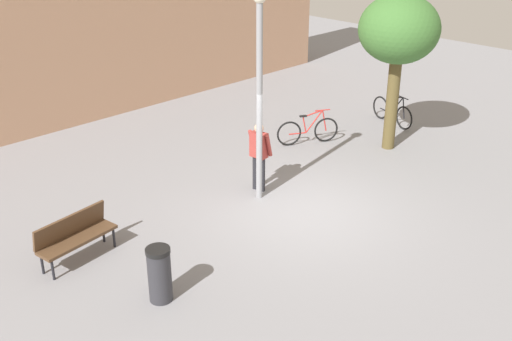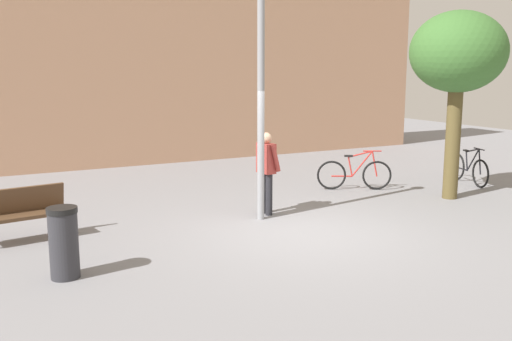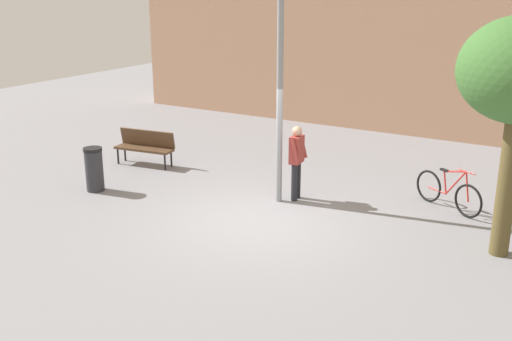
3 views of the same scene
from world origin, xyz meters
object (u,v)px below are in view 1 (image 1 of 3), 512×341
(park_bench, at_px, (75,234))
(bicycle_black, at_px, (392,112))
(person_by_lamppost, at_px, (259,152))
(plaza_tree, at_px, (399,32))
(trash_bin, at_px, (160,274))
(lamppost, at_px, (259,85))
(bicycle_red, at_px, (308,131))

(park_bench, relative_size, bicycle_black, 0.94)
(person_by_lamppost, distance_m, plaza_tree, 4.99)
(person_by_lamppost, bearing_deg, bicycle_black, 3.29)
(park_bench, relative_size, trash_bin, 1.60)
(lamppost, relative_size, park_bench, 2.84)
(bicycle_red, height_order, trash_bin, trash_bin)
(person_by_lamppost, bearing_deg, bicycle_red, 19.87)
(lamppost, bearing_deg, park_bench, 171.66)
(plaza_tree, bearing_deg, person_by_lamppost, 171.41)
(plaza_tree, distance_m, trash_bin, 9.17)
(park_bench, distance_m, trash_bin, 2.23)
(park_bench, relative_size, bicycle_red, 1.03)
(bicycle_red, bearing_deg, plaza_tree, -52.59)
(trash_bin, bearing_deg, person_by_lamppost, 23.49)
(person_by_lamppost, distance_m, bicycle_black, 6.13)
(bicycle_red, bearing_deg, trash_bin, -158.00)
(park_bench, bearing_deg, bicycle_black, 0.01)
(lamppost, relative_size, plaza_tree, 1.13)
(plaza_tree, bearing_deg, bicycle_red, 127.41)
(bicycle_black, height_order, trash_bin, trash_bin)
(bicycle_black, bearing_deg, bicycle_red, 166.09)
(plaza_tree, height_order, bicycle_black, plaza_tree)
(park_bench, height_order, plaza_tree, plaza_tree)
(person_by_lamppost, bearing_deg, trash_bin, -156.51)
(park_bench, distance_m, bicycle_black, 10.73)
(person_by_lamppost, relative_size, bicycle_red, 1.04)
(bicycle_black, bearing_deg, trash_bin, -167.98)
(lamppost, distance_m, park_bench, 4.89)
(plaza_tree, xyz_separation_m, trash_bin, (-8.68, -1.19, -2.69))
(bicycle_red, bearing_deg, person_by_lamppost, -160.13)
(park_bench, relative_size, plaza_tree, 0.40)
(lamppost, xyz_separation_m, park_bench, (-4.35, 0.64, -2.15))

